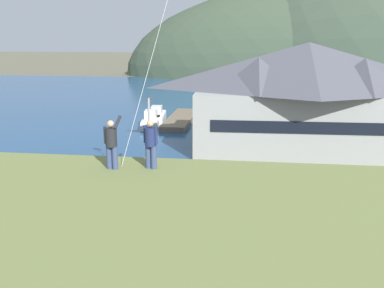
# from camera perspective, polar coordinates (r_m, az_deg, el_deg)

# --- Properties ---
(ground_plane) EXTENTS (600.00, 600.00, 0.00)m
(ground_plane) POSITION_cam_1_polar(r_m,az_deg,el_deg) (24.84, -5.40, -13.28)
(ground_plane) COLOR #66604C
(parking_lot_pad) EXTENTS (40.00, 20.00, 0.10)m
(parking_lot_pad) POSITION_cam_1_polar(r_m,az_deg,el_deg) (29.26, -3.20, -8.79)
(parking_lot_pad) COLOR slate
(parking_lot_pad) RESTS_ON ground
(bay_water) EXTENTS (360.00, 84.00, 0.03)m
(bay_water) POSITION_cam_1_polar(r_m,az_deg,el_deg) (82.45, 3.95, 5.94)
(bay_water) COLOR navy
(bay_water) RESTS_ON ground
(far_hill_west_ridge) EXTENTS (117.15, 45.29, 52.72)m
(far_hill_west_ridge) POSITION_cam_1_polar(r_m,az_deg,el_deg) (134.70, 16.67, 8.46)
(far_hill_west_ridge) COLOR #3D4C38
(far_hill_west_ridge) RESTS_ON ground
(harbor_lodge) EXTENTS (23.33, 12.00, 10.78)m
(harbor_lodge) POSITION_cam_1_polar(r_m,az_deg,el_deg) (45.02, 14.73, 6.32)
(harbor_lodge) COLOR #999E99
(harbor_lodge) RESTS_ON ground
(wharf_dock) EXTENTS (3.20, 14.21, 0.70)m
(wharf_dock) POSITION_cam_1_polar(r_m,az_deg,el_deg) (59.49, -1.48, 3.23)
(wharf_dock) COLOR #70604C
(wharf_dock) RESTS_ON ground
(moored_boat_wharfside) EXTENTS (2.61, 6.34, 2.16)m
(moored_boat_wharfside) POSITION_cam_1_polar(r_m,az_deg,el_deg) (60.18, -4.57, 3.67)
(moored_boat_wharfside) COLOR silver
(moored_boat_wharfside) RESTS_ON ground
(moored_boat_outer_mooring) EXTENTS (3.08, 8.61, 2.16)m
(moored_boat_outer_mooring) POSITION_cam_1_polar(r_m,az_deg,el_deg) (61.85, 2.38, 3.98)
(moored_boat_outer_mooring) COLOR #A8A399
(moored_boat_outer_mooring) RESTS_ON ground
(moored_boat_inner_slip) EXTENTS (2.80, 6.66, 2.16)m
(moored_boat_inner_slip) POSITION_cam_1_polar(r_m,az_deg,el_deg) (56.86, -5.35, 3.06)
(moored_boat_inner_slip) COLOR silver
(moored_boat_inner_slip) RESTS_ON ground
(parked_car_back_row_left) EXTENTS (4.31, 2.27, 1.82)m
(parked_car_back_row_left) POSITION_cam_1_polar(r_m,az_deg,el_deg) (30.09, -5.70, -6.12)
(parked_car_back_row_left) COLOR slate
(parked_car_back_row_left) RESTS_ON parking_lot_pad
(parked_car_front_row_silver) EXTENTS (4.29, 2.22, 1.82)m
(parked_car_front_row_silver) POSITION_cam_1_polar(r_m,az_deg,el_deg) (23.92, -2.19, -11.51)
(parked_car_front_row_silver) COLOR #B28923
(parked_car_front_row_silver) RESTS_ON parking_lot_pad
(parked_car_corner_spot) EXTENTS (4.34, 2.34, 1.82)m
(parked_car_corner_spot) POSITION_cam_1_polar(r_m,az_deg,el_deg) (24.84, 9.68, -10.70)
(parked_car_corner_spot) COLOR red
(parked_car_corner_spot) RESTS_ON parking_lot_pad
(parked_car_mid_row_near) EXTENTS (4.34, 2.35, 1.82)m
(parked_car_mid_row_near) POSITION_cam_1_polar(r_m,az_deg,el_deg) (25.45, -14.52, -10.34)
(parked_car_mid_row_near) COLOR navy
(parked_car_mid_row_near) RESTS_ON parking_lot_pad
(parked_car_front_row_red) EXTENTS (4.30, 2.26, 1.82)m
(parked_car_front_row_red) POSITION_cam_1_polar(r_m,az_deg,el_deg) (29.33, 17.92, -7.28)
(parked_car_front_row_red) COLOR navy
(parked_car_front_row_red) RESTS_ON parking_lot_pad
(parked_car_back_row_right) EXTENTS (4.29, 2.23, 1.82)m
(parked_car_back_row_right) POSITION_cam_1_polar(r_m,az_deg,el_deg) (29.14, 8.58, -6.88)
(parked_car_back_row_right) COLOR black
(parked_car_back_row_right) RESTS_ON parking_lot_pad
(parked_car_front_row_end) EXTENTS (4.25, 2.16, 1.82)m
(parked_car_front_row_end) POSITION_cam_1_polar(r_m,az_deg,el_deg) (28.48, -23.07, -8.39)
(parked_car_front_row_end) COLOR #9EA3A8
(parked_car_front_row_end) RESTS_ON parking_lot_pad
(parking_light_pole) EXTENTS (0.24, 0.78, 6.67)m
(parking_light_pole) POSITION_cam_1_polar(r_m,az_deg,el_deg) (33.76, -5.56, 1.23)
(parking_light_pole) COLOR #ADADB2
(parking_light_pole) RESTS_ON parking_lot_pad
(person_kite_flyer) EXTENTS (0.56, 0.64, 1.86)m
(person_kite_flyer) POSITION_cam_1_polar(r_m,az_deg,el_deg) (15.47, -10.46, 0.18)
(person_kite_flyer) COLOR #384770
(person_kite_flyer) RESTS_ON grassy_hill_foreground
(person_companion) EXTENTS (0.53, 0.40, 1.74)m
(person_companion) POSITION_cam_1_polar(r_m,az_deg,el_deg) (15.34, -5.41, 0.18)
(person_companion) COLOR #384770
(person_companion) RESTS_ON grassy_hill_foreground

